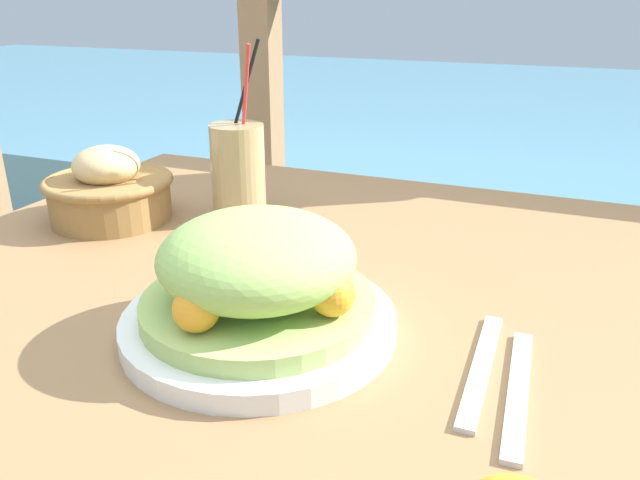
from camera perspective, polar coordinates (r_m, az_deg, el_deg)
name	(u,v)px	position (r m, az deg, el deg)	size (l,w,h in m)	color
patio_table	(332,389)	(0.68, 1.12, -13.49)	(1.10, 0.99, 0.73)	#997047
railing_fence	(467,118)	(1.30, 13.30, 10.83)	(2.80, 0.08, 1.12)	#937551
sea_backdrop	(532,142)	(3.85, 18.86, 8.51)	(12.00, 4.00, 0.43)	#568EA8
salad_plate	(258,284)	(0.58, -5.66, -4.03)	(0.26, 0.26, 0.12)	white
drink_glass	(238,171)	(0.88, -7.48, 6.26)	(0.08, 0.08, 0.24)	tan
bread_basket	(109,190)	(0.92, -18.69, 4.33)	(0.18, 0.18, 0.11)	olive
fork	(481,367)	(0.56, 14.53, -11.20)	(0.02, 0.18, 0.00)	silver
knife	(518,390)	(0.54, 17.65, -12.95)	(0.02, 0.18, 0.00)	silver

